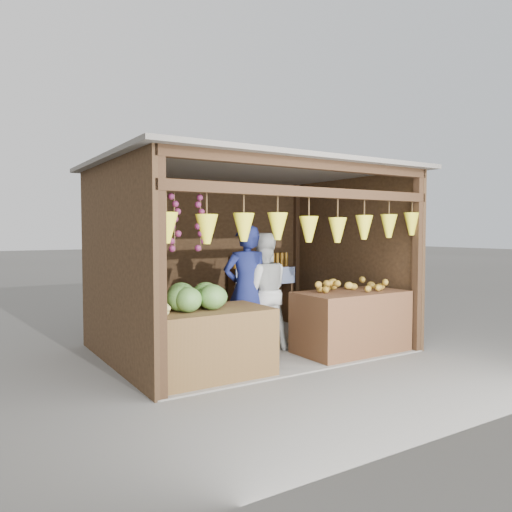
# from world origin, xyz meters

# --- Properties ---
(ground) EXTENTS (80.00, 80.00, 0.00)m
(ground) POSITION_xyz_m (0.00, 0.00, 0.00)
(ground) COLOR #514F49
(ground) RESTS_ON ground
(stall_structure) EXTENTS (4.30, 3.30, 2.66)m
(stall_structure) POSITION_xyz_m (-0.03, -0.04, 1.67)
(stall_structure) COLOR slate
(stall_structure) RESTS_ON ground
(back_shelf) EXTENTS (1.25, 0.32, 1.32)m
(back_shelf) POSITION_xyz_m (1.05, 1.28, 0.87)
(back_shelf) COLOR #382314
(back_shelf) RESTS_ON ground
(counter_left) EXTENTS (1.57, 0.85, 0.81)m
(counter_left) POSITION_xyz_m (-1.23, -0.99, 0.41)
(counter_left) COLOR #533A1B
(counter_left) RESTS_ON ground
(counter_right) EXTENTS (1.57, 0.85, 0.88)m
(counter_right) POSITION_xyz_m (1.08, -1.00, 0.44)
(counter_right) COLOR #4D2E19
(counter_right) RESTS_ON ground
(stool) EXTENTS (0.35, 0.35, 0.33)m
(stool) POSITION_xyz_m (-1.80, 0.12, 0.16)
(stool) COLOR black
(stool) RESTS_ON ground
(man_standing) EXTENTS (0.73, 0.55, 1.81)m
(man_standing) POSITION_xyz_m (-0.21, -0.26, 0.90)
(man_standing) COLOR navy
(man_standing) RESTS_ON ground
(woman_standing) EXTENTS (0.99, 0.88, 1.70)m
(woman_standing) POSITION_xyz_m (0.11, -0.19, 0.85)
(woman_standing) COLOR silver
(woman_standing) RESTS_ON ground
(vendor_seated) EXTENTS (0.68, 0.59, 1.17)m
(vendor_seated) POSITION_xyz_m (-1.80, 0.12, 0.91)
(vendor_seated) COLOR brown
(vendor_seated) RESTS_ON stool
(melon_pile) EXTENTS (1.00, 0.50, 0.32)m
(melon_pile) POSITION_xyz_m (-1.26, -0.95, 0.97)
(melon_pile) COLOR #245516
(melon_pile) RESTS_ON counter_left
(tanfruit_pile) EXTENTS (0.34, 0.40, 0.13)m
(tanfruit_pile) POSITION_xyz_m (-1.84, -1.08, 0.88)
(tanfruit_pile) COLOR tan
(tanfruit_pile) RESTS_ON counter_left
(mango_pile) EXTENTS (1.40, 0.64, 0.22)m
(mango_pile) POSITION_xyz_m (1.07, -0.99, 0.99)
(mango_pile) COLOR orange
(mango_pile) RESTS_ON counter_right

